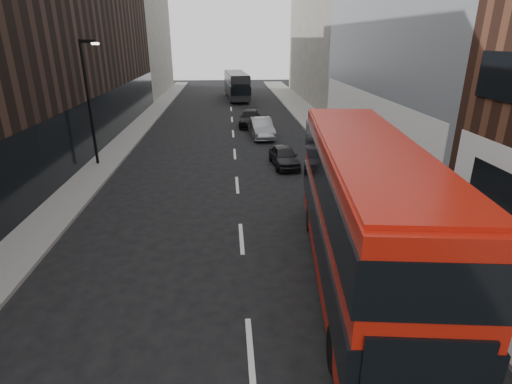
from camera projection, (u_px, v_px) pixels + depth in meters
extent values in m
cube|color=slate|center=(328.00, 134.00, 31.67)|extent=(3.00, 80.00, 0.15)
cube|color=slate|center=(129.00, 137.00, 30.64)|extent=(2.00, 80.00, 0.15)
cube|color=silver|center=(367.00, 121.00, 27.40)|extent=(0.35, 21.00, 3.80)
cube|color=slate|center=(328.00, 21.00, 46.38)|extent=(5.00, 24.00, 18.00)
cube|color=black|center=(90.00, 41.00, 32.55)|extent=(5.00, 24.00, 14.00)
cube|color=slate|center=(142.00, 43.00, 53.19)|extent=(5.00, 20.00, 13.00)
cylinder|color=black|center=(89.00, 105.00, 22.81)|extent=(0.16, 0.16, 7.00)
cube|color=black|center=(87.00, 41.00, 21.61)|extent=(0.90, 0.15, 0.18)
cube|color=#FFF2CC|center=(95.00, 44.00, 21.68)|extent=(0.35, 0.22, 0.12)
cube|color=#B6180B|center=(362.00, 211.00, 11.81)|extent=(3.87, 11.41, 4.07)
cube|color=black|center=(360.00, 231.00, 12.05)|extent=(3.99, 11.48, 1.12)
cube|color=black|center=(366.00, 177.00, 11.42)|extent=(3.99, 11.48, 1.12)
cube|color=black|center=(425.00, 373.00, 6.75)|extent=(2.16, 0.34, 1.42)
cube|color=black|center=(335.00, 169.00, 17.23)|extent=(2.16, 0.34, 1.42)
cube|color=#B6180B|center=(369.00, 143.00, 11.06)|extent=(3.71, 10.95, 0.12)
cylinder|color=black|center=(311.00, 218.00, 15.89)|extent=(0.43, 1.05, 1.02)
cylinder|color=black|center=(368.00, 220.00, 15.79)|extent=(0.43, 1.05, 1.02)
cylinder|color=black|center=(336.00, 349.00, 9.22)|extent=(0.43, 1.05, 1.02)
cylinder|color=black|center=(434.00, 353.00, 9.12)|extent=(0.43, 1.05, 1.02)
cube|color=black|center=(236.00, 85.00, 49.52)|extent=(2.99, 10.02, 2.79)
cube|color=black|center=(237.00, 86.00, 49.58)|extent=(3.11, 10.08, 0.99)
cube|color=black|center=(241.00, 90.00, 44.95)|extent=(1.91, 0.22, 1.26)
cube|color=black|center=(233.00, 81.00, 54.12)|extent=(1.91, 0.22, 1.26)
cube|color=black|center=(236.00, 73.00, 49.01)|extent=(2.87, 9.62, 0.12)
cylinder|color=black|center=(227.00, 92.00, 52.77)|extent=(0.34, 0.92, 0.90)
cylinder|color=black|center=(242.00, 92.00, 53.04)|extent=(0.34, 0.92, 0.90)
cylinder|color=black|center=(231.00, 99.00, 46.94)|extent=(0.34, 0.92, 0.90)
cylinder|color=black|center=(248.00, 99.00, 47.21)|extent=(0.34, 0.92, 0.90)
imported|color=black|center=(284.00, 156.00, 23.86)|extent=(1.72, 3.69, 1.22)
imported|color=gray|center=(261.00, 128.00, 30.76)|extent=(1.89, 4.55, 1.46)
imported|color=black|center=(250.00, 118.00, 34.90)|extent=(2.20, 4.66, 1.31)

